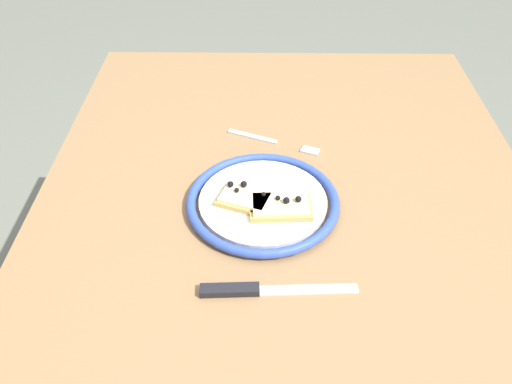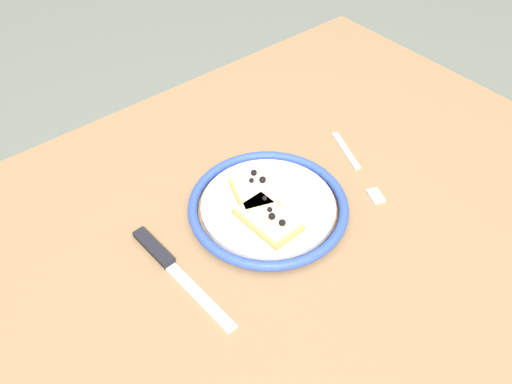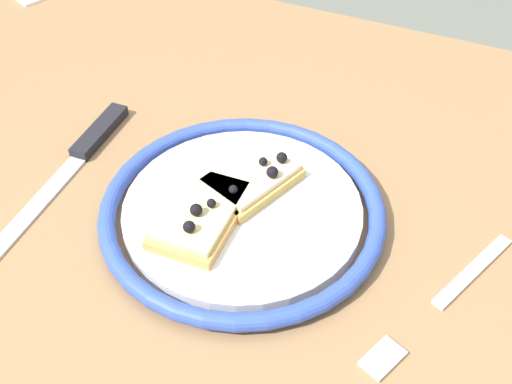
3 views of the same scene
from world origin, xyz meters
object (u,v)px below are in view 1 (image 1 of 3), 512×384
at_px(plate, 263,202).
at_px(knife, 251,290).
at_px(dining_table, 287,228).
at_px(pizza_slice_near, 245,198).
at_px(pizza_slice_far, 281,206).
at_px(fork, 273,142).

distance_m(plate, knife, 0.20).
bearing_deg(dining_table, plate, -70.86).
relative_size(dining_table, knife, 4.95).
relative_size(pizza_slice_near, knife, 0.45).
bearing_deg(pizza_slice_near, dining_table, 105.09).
xyz_separation_m(pizza_slice_far, fork, (-0.22, -0.01, -0.02)).
bearing_deg(knife, pizza_slice_near, -175.49).
relative_size(plate, pizza_slice_far, 2.49).
bearing_deg(pizza_slice_far, plate, -130.80).
xyz_separation_m(pizza_slice_near, knife, (0.19, 0.01, -0.02)).
relative_size(pizza_slice_near, fork, 0.56).
bearing_deg(fork, pizza_slice_far, 2.50).
distance_m(dining_table, knife, 0.23).
bearing_deg(pizza_slice_near, plate, 99.01).
distance_m(pizza_slice_near, fork, 0.21).
bearing_deg(dining_table, pizza_slice_far, -19.00).
relative_size(dining_table, pizza_slice_near, 10.99).
distance_m(dining_table, pizza_slice_near, 0.12).
distance_m(pizza_slice_near, knife, 0.19).
bearing_deg(pizza_slice_far, dining_table, 161.00).
relative_size(plate, knife, 1.14).
xyz_separation_m(pizza_slice_near, fork, (-0.20, 0.05, -0.02)).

